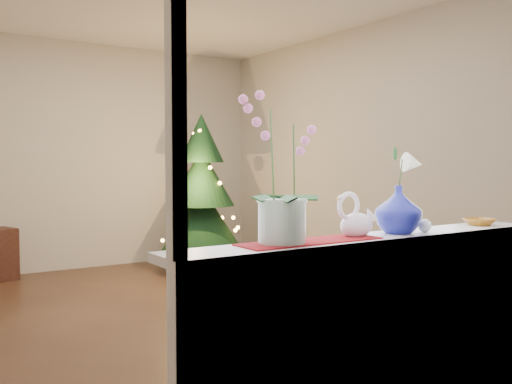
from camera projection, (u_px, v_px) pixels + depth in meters
ground at (168, 314)px, 4.77m from camera, size 5.00×5.00×0.00m
wall_back at (80, 156)px, 6.79m from camera, size 4.50×0.10×2.70m
wall_front at (394, 146)px, 2.61m from camera, size 4.50×0.10×2.70m
wall_right at (366, 155)px, 5.93m from camera, size 0.10×5.00×2.70m
window_apron at (385, 339)px, 2.69m from camera, size 2.20×0.08×0.88m
windowsill at (373, 240)px, 2.74m from camera, size 2.20×0.26×0.04m
window_frame at (390, 70)px, 2.62m from camera, size 2.22×0.06×1.60m
runner at (311, 241)px, 2.53m from camera, size 0.70×0.20×0.01m
orchid_pot at (282, 169)px, 2.45m from camera, size 0.29×0.29×0.66m
swan at (356, 216)px, 2.70m from camera, size 0.26×0.17×0.20m
blue_vase at (398, 206)px, 2.84m from camera, size 0.31×0.31×0.28m
lily at (399, 157)px, 2.82m from camera, size 0.15×0.09×0.21m
paperweight at (425, 226)px, 2.88m from camera, size 0.07×0.07×0.07m
amber_dish at (479, 222)px, 3.20m from camera, size 0.16×0.16×0.04m
xmas_tree at (202, 193)px, 6.61m from camera, size 1.15×1.15×1.83m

